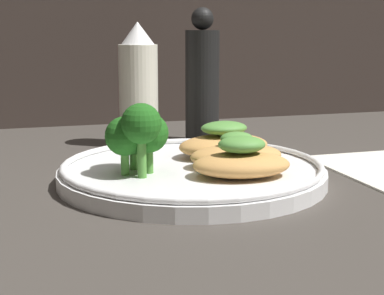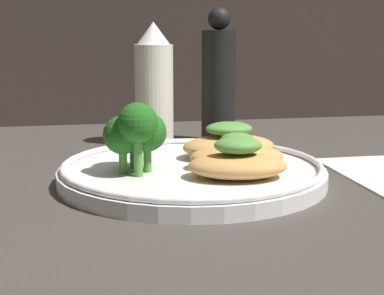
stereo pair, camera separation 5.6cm
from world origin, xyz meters
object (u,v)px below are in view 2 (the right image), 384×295
Objects in this scene: broccoli_bunch at (135,132)px; sauce_bottle at (154,87)px; pepper_grinder at (219,82)px; plate at (192,172)px.

sauce_bottle is (4.40, 20.22, 2.15)cm from broccoli_bunch.
broccoli_bunch is 24.07cm from pepper_grinder.
pepper_grinder is (12.79, 20.22, 2.62)cm from broccoli_bunch.
plate is 20.55cm from sauce_bottle.
pepper_grinder is (7.28, 19.49, 6.89)cm from plate.
pepper_grinder is at bearing 0.00° from sauce_bottle.
sauce_bottle is 8.41cm from pepper_grinder.
plate is 7.01cm from broccoli_bunch.
broccoli_bunch is at bearing -172.38° from plate.
plate is at bearing -86.73° from sauce_bottle.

